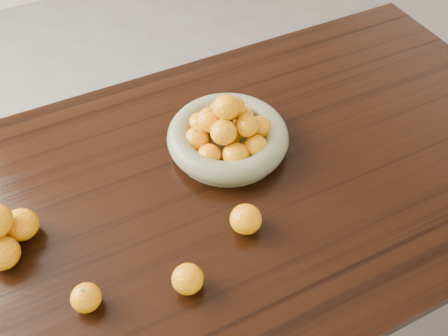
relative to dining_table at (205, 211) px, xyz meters
name	(u,v)px	position (x,y,z in m)	size (l,w,h in m)	color
ground	(210,319)	(0.00, 0.00, -0.66)	(5.00, 5.00, 0.00)	#5F5C59
dining_table	(205,211)	(0.00, 0.00, 0.00)	(2.00, 1.00, 0.75)	black
fruit_bowl	(228,135)	(0.12, 0.11, 0.13)	(0.32, 0.32, 0.17)	#737757
orange_pyramid	(1,232)	(-0.47, 0.05, 0.14)	(0.16, 0.15, 0.13)	#FFA307
loose_orange_0	(86,298)	(-0.35, -0.17, 0.12)	(0.06, 0.06, 0.06)	#FFA307
loose_orange_1	(188,279)	(-0.14, -0.23, 0.12)	(0.07, 0.07, 0.06)	#FFA307
loose_orange_2	(246,219)	(0.04, -0.15, 0.12)	(0.08, 0.08, 0.07)	#FFA307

